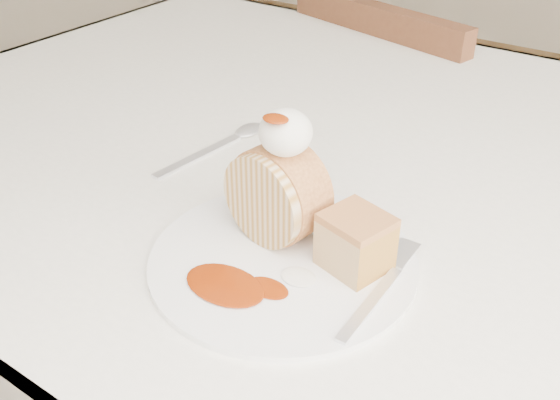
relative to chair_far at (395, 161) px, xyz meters
The scene contains 10 objects.
table 0.58m from the chair_far, 66.58° to the right, with size 1.40×0.90×0.75m.
chair_far is the anchor object (origin of this frame).
plate 0.81m from the chair_far, 73.89° to the right, with size 0.24×0.24×0.01m, color white.
roulade_slice 0.80m from the chair_far, 75.19° to the right, with size 0.09×0.09×0.05m, color beige.
cake_chunk 0.81m from the chair_far, 69.15° to the right, with size 0.05×0.05×0.04m, color tan.
whipped_cream 0.83m from the chair_far, 74.46° to the right, with size 0.05×0.05×0.04m, color white.
caramel_drizzle 0.85m from the chair_far, 74.78° to the right, with size 0.02×0.02×0.01m, color maroon.
caramel_pool 0.86m from the chair_far, 76.23° to the right, with size 0.07×0.05×0.00m, color maroon, non-canonical shape.
fork 0.85m from the chair_far, 67.71° to the right, with size 0.02×0.14×0.00m, color silver.
spoon 0.69m from the chair_far, 88.15° to the right, with size 0.02×0.16×0.00m, color silver.
Camera 1 is at (0.24, -0.39, 1.09)m, focal length 40.00 mm.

